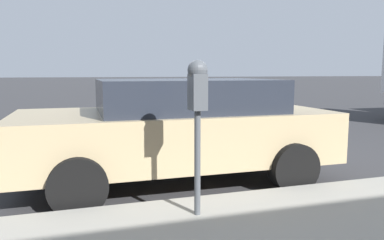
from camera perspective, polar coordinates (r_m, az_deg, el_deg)
ground_plane at (r=6.51m, az=-0.49°, el=-6.27°), size 220.00×220.00×0.00m
parking_meter at (r=3.52m, az=0.84°, el=3.38°), size 0.21×0.19×1.49m
car_tan at (r=5.21m, az=-2.20°, el=-1.08°), size 2.12×4.25×1.43m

